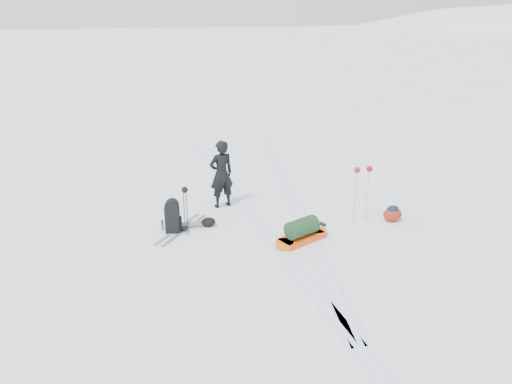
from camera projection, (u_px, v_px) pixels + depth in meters
ground at (261, 226)px, 12.48m from camera, size 200.00×200.00×0.00m
snow_hill_backdrop at (414, 311)px, 127.53m from camera, size 359.50×192.00×162.45m
ski_tracks at (275, 210)px, 13.41m from camera, size 3.38×17.97×0.01m
skier at (221, 174)px, 13.37m from camera, size 0.77×0.61×1.86m
pulk_sled at (302, 233)px, 11.64m from camera, size 1.53×1.00×0.57m
expedition_rucksack at (175, 217)px, 12.06m from camera, size 0.95×0.41×0.85m
ski_poles_black at (185, 196)px, 11.69m from camera, size 0.16×0.15×1.22m
ski_poles_silver at (363, 176)px, 12.25m from camera, size 0.48×0.15×1.49m
touring_skis_grey at (181, 229)px, 12.30m from camera, size 1.44×1.73×0.07m
touring_skis_white at (320, 226)px, 12.44m from camera, size 1.07×1.92×0.07m
rope_coil at (303, 239)px, 11.74m from camera, size 0.57×0.57×0.05m
small_daypack at (393, 214)px, 12.71m from camera, size 0.51×0.40×0.42m
thermos_pair at (165, 224)px, 12.32m from camera, size 0.24×0.17×0.25m
stuff_sack at (208, 222)px, 12.45m from camera, size 0.40×0.32×0.23m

